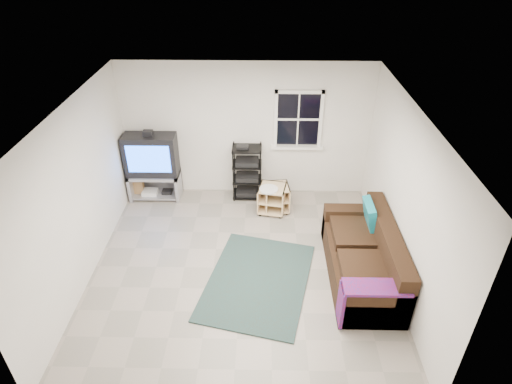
{
  "coord_description": "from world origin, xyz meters",
  "views": [
    {
      "loc": [
        0.32,
        -5.01,
        4.61
      ],
      "look_at": [
        0.22,
        0.4,
        1.16
      ],
      "focal_mm": 30.0,
      "sensor_mm": 36.0,
      "label": 1
    }
  ],
  "objects_px": {
    "side_table_left": "(276,196)",
    "av_rack": "(247,175)",
    "tv_unit": "(152,162)",
    "sofa": "(365,259)",
    "side_table_right": "(272,197)"
  },
  "relations": [
    {
      "from": "tv_unit",
      "to": "sofa",
      "type": "height_order",
      "value": "tv_unit"
    },
    {
      "from": "side_table_left",
      "to": "av_rack",
      "type": "bearing_deg",
      "value": 142.04
    },
    {
      "from": "side_table_right",
      "to": "sofa",
      "type": "distance_m",
      "value": 2.2
    },
    {
      "from": "tv_unit",
      "to": "sofa",
      "type": "xyz_separation_m",
      "value": [
        3.62,
        -2.18,
        -0.44
      ]
    },
    {
      "from": "av_rack",
      "to": "side_table_left",
      "type": "relative_size",
      "value": 2.1
    },
    {
      "from": "sofa",
      "to": "av_rack",
      "type": "bearing_deg",
      "value": 129.57
    },
    {
      "from": "sofa",
      "to": "side_table_right",
      "type": "bearing_deg",
      "value": 128.1
    },
    {
      "from": "side_table_left",
      "to": "sofa",
      "type": "xyz_separation_m",
      "value": [
        1.28,
        -1.79,
        0.06
      ]
    },
    {
      "from": "tv_unit",
      "to": "sofa",
      "type": "relative_size",
      "value": 0.67
    },
    {
      "from": "tv_unit",
      "to": "side_table_left",
      "type": "xyz_separation_m",
      "value": [
        2.34,
        -0.39,
        -0.5
      ]
    },
    {
      "from": "side_table_left",
      "to": "sofa",
      "type": "height_order",
      "value": "sofa"
    },
    {
      "from": "side_table_right",
      "to": "sofa",
      "type": "bearing_deg",
      "value": -51.9
    },
    {
      "from": "side_table_left",
      "to": "side_table_right",
      "type": "distance_m",
      "value": 0.1
    },
    {
      "from": "side_table_right",
      "to": "sofa",
      "type": "xyz_separation_m",
      "value": [
        1.36,
        -1.73,
        0.03
      ]
    },
    {
      "from": "av_rack",
      "to": "side_table_right",
      "type": "bearing_deg",
      "value": -45.66
    }
  ]
}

